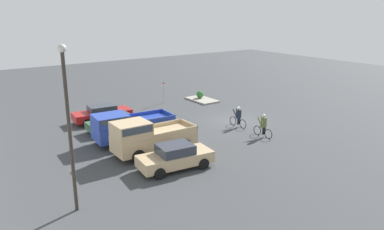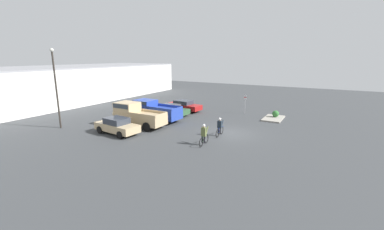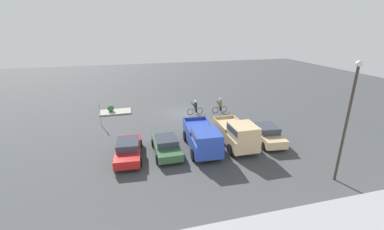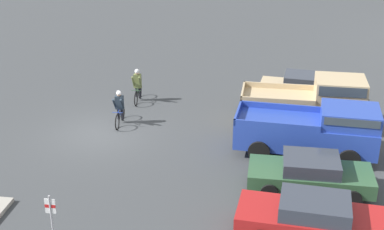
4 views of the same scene
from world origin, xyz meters
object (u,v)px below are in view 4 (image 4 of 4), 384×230
Objects in this scene: pickup_truck_1 at (315,129)px; sedan_0 at (304,89)px; cyclist_1 at (138,85)px; sedan_1 at (310,174)px; sedan_2 at (314,218)px; pickup_truck_0 at (313,101)px; cyclist_0 at (120,108)px; fire_lane_sign at (52,224)px.

sedan_0 is at bearing -178.30° from pickup_truck_1.
cyclist_1 reaches higher than sedan_0.
sedan_2 is at bearing -0.87° from sedan_1.
sedan_2 is 12.87m from cyclist_1.
sedan_0 is 2.85m from pickup_truck_0.
cyclist_1 is at bearing 177.25° from cyclist_0.
fire_lane_sign reaches higher than sedan_2.
pickup_truck_1 is 2.43× the size of fire_lane_sign.
pickup_truck_0 is 1.12× the size of sedan_2.
cyclist_1 is at bearing -176.61° from fire_lane_sign.
sedan_2 is at bearing 108.48° from fire_lane_sign.
pickup_truck_0 is at bearing 178.18° from pickup_truck_1.
cyclist_1 is 0.76× the size of fire_lane_sign.
cyclist_0 is at bearing -174.85° from fire_lane_sign.
cyclist_1 is at bearing -141.93° from sedan_2.
pickup_truck_1 is at bearing 1.70° from sedan_0.
pickup_truck_1 is 5.60m from sedan_2.
sedan_0 is 2.46× the size of cyclist_0.
fire_lane_sign reaches higher than sedan_0.
pickup_truck_1 is at bearing 174.06° from sedan_1.
cyclist_0 is 2.81m from cyclist_1.
pickup_truck_0 is 2.31× the size of fire_lane_sign.
fire_lane_sign is (13.60, -7.36, 0.66)m from sedan_0.
pickup_truck_1 reaches higher than sedan_0.
pickup_truck_0 is at bearing 97.15° from cyclist_0.
pickup_truck_0 is at bearing 176.13° from sedan_1.
cyclist_1 is at bearing -82.48° from sedan_0.
cyclist_1 reaches higher than sedan_1.
cyclist_1 is 12.57m from fire_lane_sign.
cyclist_0 is (1.06, -8.49, -0.39)m from pickup_truck_0.
pickup_truck_0 is at bearing 78.26° from cyclist_1.
sedan_1 is 2.45× the size of cyclist_1.
cyclist_1 is at bearing -101.74° from pickup_truck_0.
sedan_0 is 8.17m from cyclist_1.
cyclist_0 is 9.79m from fire_lane_sign.
fire_lane_sign is (9.73, 0.88, 0.60)m from cyclist_0.
cyclist_1 is (1.07, -8.10, 0.11)m from sedan_0.
sedan_1 is at bearing -3.87° from pickup_truck_0.
cyclist_1 is (-7.33, -7.98, 0.18)m from sedan_1.
sedan_0 is at bearing -174.78° from pickup_truck_0.
cyclist_0 is 1.03× the size of cyclist_1.
fire_lane_sign is at bearing -35.19° from pickup_truck_0.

